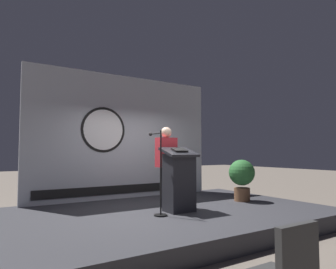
{
  "coord_description": "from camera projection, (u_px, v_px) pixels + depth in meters",
  "views": [
    {
      "loc": [
        -2.99,
        -4.96,
        1.42
      ],
      "look_at": [
        0.2,
        0.15,
        1.78
      ],
      "focal_mm": 31.69,
      "sensor_mm": 36.0,
      "label": 1
    }
  ],
  "objects": [
    {
      "name": "speaker_person",
      "position": [
        166.0,
        166.0,
        6.06
      ],
      "size": [
        0.4,
        0.26,
        1.64
      ],
      "color": "black",
      "rests_on": "stage_platform"
    },
    {
      "name": "ground_plane",
      "position": [
        163.0,
        226.0,
        5.69
      ],
      "size": [
        40.0,
        40.0,
        0.0
      ],
      "primitive_type": "plane",
      "color": "#6B6056"
    },
    {
      "name": "potted_plant",
      "position": [
        242.0,
        176.0,
        6.84
      ],
      "size": [
        0.59,
        0.59,
        0.95
      ],
      "color": "brown",
      "rests_on": "stage_platform"
    },
    {
      "name": "podium",
      "position": [
        179.0,
        180.0,
        5.64
      ],
      "size": [
        0.64,
        0.49,
        1.22
      ],
      "color": "#26262B",
      "rests_on": "stage_platform"
    },
    {
      "name": "banner_display",
      "position": [
        125.0,
        137.0,
        7.36
      ],
      "size": [
        4.73,
        0.12,
        3.02
      ],
      "color": "#B2B7C1",
      "rests_on": "stage_platform"
    },
    {
      "name": "microphone_stand",
      "position": [
        159.0,
        185.0,
        5.29
      ],
      "size": [
        0.24,
        0.54,
        1.51
      ],
      "color": "black",
      "rests_on": "stage_platform"
    },
    {
      "name": "stage_platform",
      "position": [
        163.0,
        218.0,
        5.7
      ],
      "size": [
        6.4,
        4.0,
        0.3
      ],
      "primitive_type": "cube",
      "color": "#333338",
      "rests_on": "ground"
    }
  ]
}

